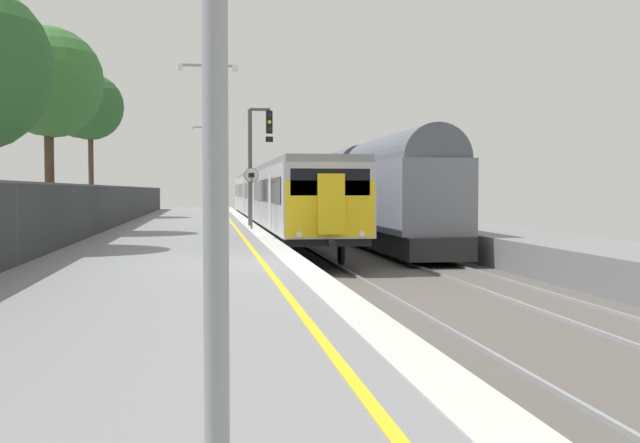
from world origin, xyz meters
name	(u,v)px	position (x,y,z in m)	size (l,w,h in m)	color
ground	(397,289)	(2.64, 0.00, -0.61)	(17.40, 110.00, 1.21)	gray
commuter_train_at_platform	(274,196)	(2.10, 25.67, 1.27)	(2.83, 39.81, 3.81)	#B7B7BC
freight_train_adjacent_track	(325,190)	(6.10, 33.02, 1.61)	(2.60, 50.85, 4.77)	#232326
signal_gantry	(256,153)	(0.62, 17.46, 3.23)	(1.10, 0.24, 5.18)	#47474C
speed_limit_sign	(251,190)	(0.25, 14.74, 1.59)	(0.59, 0.08, 2.48)	#59595B
platform_lamp_mid	(208,135)	(-1.49, 9.09, 3.39)	(2.00, 0.20, 5.76)	#93999E
platform_lamp_far	(207,163)	(-1.49, 30.63, 3.24)	(2.00, 0.20, 5.47)	#93999E
platform_back_fence	(15,222)	(-5.45, 0.00, 0.93)	(0.07, 99.00, 1.77)	#282B2D
background_tree_centre	(87,109)	(-8.33, 29.55, 6.25)	(3.83, 3.83, 8.31)	#473323
background_tree_right	(50,86)	(-7.18, 12.79, 5.36)	(3.99, 3.99, 7.53)	#473323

